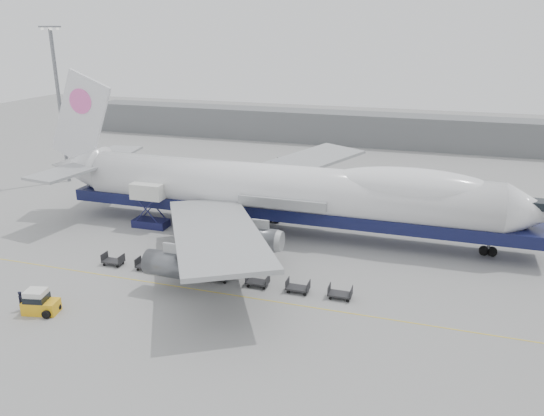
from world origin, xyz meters
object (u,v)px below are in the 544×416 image
(airliner, at_px, (287,191))
(catering_truck, at_px, (149,202))
(ground_worker, at_px, (21,301))
(baggage_tug, at_px, (39,303))

(airliner, xyz_separation_m, catering_truck, (-17.78, -3.48, -2.19))
(catering_truck, relative_size, ground_worker, 3.08)
(airliner, height_order, ground_worker, airliner)
(catering_truck, distance_m, baggage_tug, 23.26)
(ground_worker, bearing_deg, baggage_tug, -86.70)
(catering_truck, height_order, baggage_tug, catering_truck)
(airliner, relative_size, catering_truck, 11.12)
(catering_truck, bearing_deg, baggage_tug, -86.44)
(baggage_tug, bearing_deg, catering_truck, 82.05)
(airliner, distance_m, ground_worker, 32.58)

